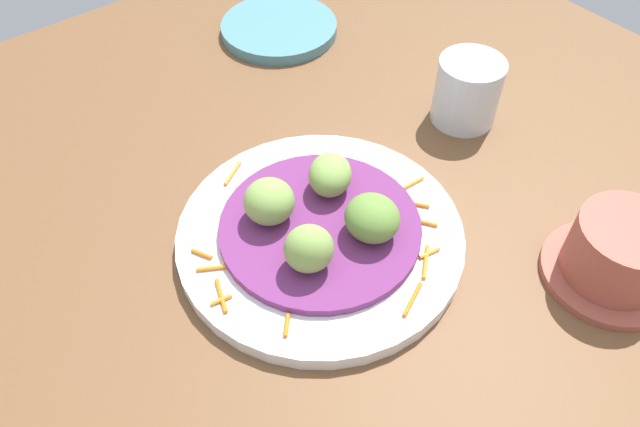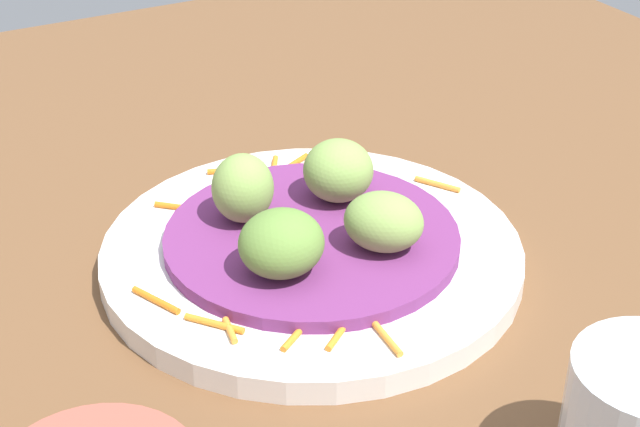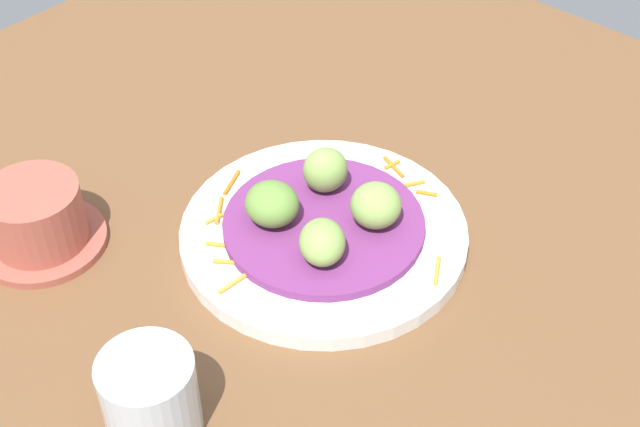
% 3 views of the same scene
% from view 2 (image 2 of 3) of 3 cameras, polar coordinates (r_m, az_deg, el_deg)
% --- Properties ---
extents(table_surface, '(1.10, 1.10, 0.02)m').
position_cam_2_polar(table_surface, '(0.63, -1.16, -4.74)').
color(table_surface, brown).
rests_on(table_surface, ground).
extents(main_plate, '(0.27, 0.27, 0.02)m').
position_cam_2_polar(main_plate, '(0.63, -0.48, -2.40)').
color(main_plate, white).
rests_on(main_plate, table_surface).
extents(cabbage_bed, '(0.19, 0.19, 0.01)m').
position_cam_2_polar(cabbage_bed, '(0.62, -0.49, -1.45)').
color(cabbage_bed, '#702D6B').
rests_on(cabbage_bed, main_plate).
extents(carrot_garnish, '(0.25, 0.25, 0.00)m').
position_cam_2_polar(carrot_garnish, '(0.63, -2.77, -1.69)').
color(carrot_garnish, orange).
rests_on(carrot_garnish, main_plate).
extents(guac_scoop_left, '(0.06, 0.06, 0.05)m').
position_cam_2_polar(guac_scoop_left, '(0.63, -4.56, 1.50)').
color(guac_scoop_left, '#84A851').
rests_on(guac_scoop_left, cabbage_bed).
extents(guac_scoop_center, '(0.05, 0.05, 0.04)m').
position_cam_2_polar(guac_scoop_center, '(0.57, -2.29, -1.76)').
color(guac_scoop_center, olive).
rests_on(guac_scoop_center, cabbage_bed).
extents(guac_scoop_right, '(0.06, 0.06, 0.04)m').
position_cam_2_polar(guac_scoop_right, '(0.60, 3.76, -0.49)').
color(guac_scoop_right, '#84A851').
rests_on(guac_scoop_right, cabbage_bed).
extents(guac_scoop_back, '(0.05, 0.05, 0.04)m').
position_cam_2_polar(guac_scoop_back, '(0.65, 1.08, 2.54)').
color(guac_scoop_back, '#84A851').
rests_on(guac_scoop_back, cabbage_bed).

